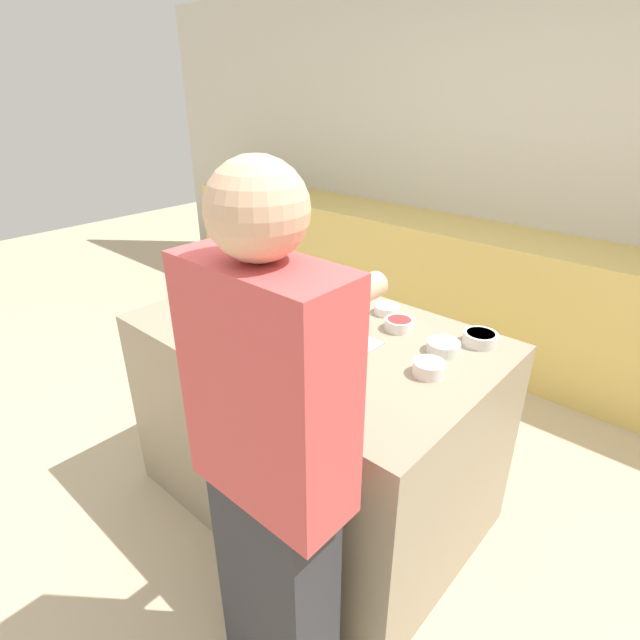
{
  "coord_description": "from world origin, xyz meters",
  "views": [
    {
      "loc": [
        1.28,
        -1.39,
        1.89
      ],
      "look_at": [
        0.04,
        0.0,
        0.99
      ],
      "focal_mm": 28.0,
      "sensor_mm": 36.0,
      "label": 1
    }
  ],
  "objects_px": {
    "candy_bowl_near_tray_left": "(429,368)",
    "candy_bowl_far_left": "(274,277)",
    "candy_bowl_front_corner": "(387,309)",
    "candy_bowl_behind_tray": "(285,269)",
    "candy_bowl_far_right": "(399,324)",
    "gingerbread_house": "(320,312)",
    "person": "(273,473)",
    "baking_tray": "(320,338)",
    "candy_bowl_center_rear": "(443,346)",
    "candy_bowl_beside_tree": "(480,338)",
    "decorative_tree": "(226,271)"
  },
  "relations": [
    {
      "from": "candy_bowl_near_tray_left",
      "to": "candy_bowl_far_left",
      "type": "bearing_deg",
      "value": 165.85
    },
    {
      "from": "candy_bowl_front_corner",
      "to": "candy_bowl_behind_tray",
      "type": "height_order",
      "value": "candy_bowl_behind_tray"
    },
    {
      "from": "candy_bowl_near_tray_left",
      "to": "candy_bowl_far_right",
      "type": "relative_size",
      "value": 0.95
    },
    {
      "from": "gingerbread_house",
      "to": "candy_bowl_front_corner",
      "type": "xyz_separation_m",
      "value": [
        0.06,
        0.39,
        -0.1
      ]
    },
    {
      "from": "candy_bowl_far_left",
      "to": "candy_bowl_behind_tray",
      "type": "relative_size",
      "value": 1.19
    },
    {
      "from": "candy_bowl_near_tray_left",
      "to": "candy_bowl_far_left",
      "type": "relative_size",
      "value": 1.05
    },
    {
      "from": "gingerbread_house",
      "to": "candy_bowl_front_corner",
      "type": "height_order",
      "value": "gingerbread_house"
    },
    {
      "from": "candy_bowl_front_corner",
      "to": "candy_bowl_far_left",
      "type": "bearing_deg",
      "value": -175.36
    },
    {
      "from": "candy_bowl_near_tray_left",
      "to": "person",
      "type": "relative_size",
      "value": 0.07
    },
    {
      "from": "baking_tray",
      "to": "candy_bowl_center_rear",
      "type": "height_order",
      "value": "candy_bowl_center_rear"
    },
    {
      "from": "candy_bowl_center_rear",
      "to": "candy_bowl_beside_tree",
      "type": "distance_m",
      "value": 0.18
    },
    {
      "from": "candy_bowl_center_rear",
      "to": "candy_bowl_far_right",
      "type": "relative_size",
      "value": 1.07
    },
    {
      "from": "candy_bowl_front_corner",
      "to": "candy_bowl_beside_tree",
      "type": "relative_size",
      "value": 0.84
    },
    {
      "from": "candy_bowl_far_left",
      "to": "candy_bowl_far_right",
      "type": "relative_size",
      "value": 0.9
    },
    {
      "from": "candy_bowl_near_tray_left",
      "to": "candy_bowl_front_corner",
      "type": "distance_m",
      "value": 0.53
    },
    {
      "from": "candy_bowl_far_left",
      "to": "candy_bowl_far_right",
      "type": "xyz_separation_m",
      "value": [
        0.82,
        -0.04,
        0.01
      ]
    },
    {
      "from": "candy_bowl_far_left",
      "to": "candy_bowl_behind_tray",
      "type": "distance_m",
      "value": 0.12
    },
    {
      "from": "candy_bowl_beside_tree",
      "to": "baking_tray",
      "type": "bearing_deg",
      "value": -141.73
    },
    {
      "from": "candy_bowl_front_corner",
      "to": "candy_bowl_far_right",
      "type": "relative_size",
      "value": 0.93
    },
    {
      "from": "candy_bowl_center_rear",
      "to": "candy_bowl_far_left",
      "type": "height_order",
      "value": "candy_bowl_center_rear"
    },
    {
      "from": "baking_tray",
      "to": "candy_bowl_center_rear",
      "type": "relative_size",
      "value": 3.43
    },
    {
      "from": "candy_bowl_far_left",
      "to": "decorative_tree",
      "type": "bearing_deg",
      "value": -83.27
    },
    {
      "from": "candy_bowl_front_corner",
      "to": "candy_bowl_far_right",
      "type": "xyz_separation_m",
      "value": [
        0.13,
        -0.1,
        0.0
      ]
    },
    {
      "from": "person",
      "to": "candy_bowl_front_corner",
      "type": "bearing_deg",
      "value": 108.22
    },
    {
      "from": "gingerbread_house",
      "to": "person",
      "type": "xyz_separation_m",
      "value": [
        0.4,
        -0.64,
        -0.15
      ]
    },
    {
      "from": "gingerbread_house",
      "to": "candy_bowl_near_tray_left",
      "type": "relative_size",
      "value": 2.45
    },
    {
      "from": "baking_tray",
      "to": "candy_bowl_near_tray_left",
      "type": "distance_m",
      "value": 0.48
    },
    {
      "from": "candy_bowl_near_tray_left",
      "to": "candy_bowl_front_corner",
      "type": "bearing_deg",
      "value": 141.16
    },
    {
      "from": "candy_bowl_far_right",
      "to": "candy_bowl_behind_tray",
      "type": "height_order",
      "value": "candy_bowl_far_right"
    },
    {
      "from": "candy_bowl_center_rear",
      "to": "candy_bowl_near_tray_left",
      "type": "distance_m",
      "value": 0.19
    },
    {
      "from": "candy_bowl_near_tray_left",
      "to": "candy_bowl_front_corner",
      "type": "relative_size",
      "value": 1.02
    },
    {
      "from": "gingerbread_house",
      "to": "candy_bowl_far_right",
      "type": "bearing_deg",
      "value": 56.75
    },
    {
      "from": "gingerbread_house",
      "to": "candy_bowl_behind_tray",
      "type": "relative_size",
      "value": 3.07
    },
    {
      "from": "baking_tray",
      "to": "candy_bowl_far_right",
      "type": "height_order",
      "value": "candy_bowl_far_right"
    },
    {
      "from": "gingerbread_house",
      "to": "candy_bowl_behind_tray",
      "type": "height_order",
      "value": "gingerbread_house"
    },
    {
      "from": "gingerbread_house",
      "to": "candy_bowl_far_right",
      "type": "relative_size",
      "value": 2.33
    },
    {
      "from": "candy_bowl_beside_tree",
      "to": "candy_bowl_center_rear",
      "type": "bearing_deg",
      "value": -116.0
    },
    {
      "from": "candy_bowl_behind_tray",
      "to": "decorative_tree",
      "type": "bearing_deg",
      "value": -81.02
    },
    {
      "from": "decorative_tree",
      "to": "candy_bowl_far_left",
      "type": "bearing_deg",
      "value": 96.73
    },
    {
      "from": "decorative_tree",
      "to": "candy_bowl_front_corner",
      "type": "distance_m",
      "value": 0.76
    },
    {
      "from": "baking_tray",
      "to": "candy_bowl_front_corner",
      "type": "height_order",
      "value": "candy_bowl_front_corner"
    },
    {
      "from": "candy_bowl_far_right",
      "to": "gingerbread_house",
      "type": "bearing_deg",
      "value": -123.25
    },
    {
      "from": "candy_bowl_near_tray_left",
      "to": "candy_bowl_far_left",
      "type": "height_order",
      "value": "candy_bowl_near_tray_left"
    },
    {
      "from": "decorative_tree",
      "to": "candy_bowl_far_right",
      "type": "bearing_deg",
      "value": 20.37
    },
    {
      "from": "decorative_tree",
      "to": "candy_bowl_behind_tray",
      "type": "relative_size",
      "value": 3.27
    },
    {
      "from": "gingerbread_house",
      "to": "decorative_tree",
      "type": "relative_size",
      "value": 0.94
    },
    {
      "from": "candy_bowl_far_left",
      "to": "candy_bowl_far_right",
      "type": "height_order",
      "value": "candy_bowl_far_right"
    },
    {
      "from": "candy_bowl_front_corner",
      "to": "decorative_tree",
      "type": "bearing_deg",
      "value": -148.94
    },
    {
      "from": "candy_bowl_behind_tray",
      "to": "person",
      "type": "distance_m",
      "value": 1.52
    },
    {
      "from": "candy_bowl_far_left",
      "to": "candy_bowl_behind_tray",
      "type": "height_order",
      "value": "candy_bowl_behind_tray"
    }
  ]
}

